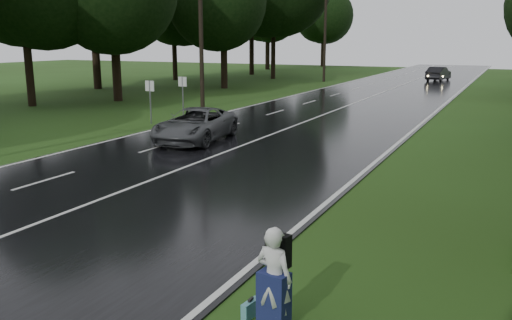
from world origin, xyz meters
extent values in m
plane|color=#264915|center=(0.00, 0.00, 0.00)|extent=(160.00, 160.00, 0.00)
cube|color=black|center=(0.00, 20.00, 0.02)|extent=(12.00, 140.00, 0.04)
cube|color=silver|center=(0.00, 20.00, 0.04)|extent=(0.12, 140.00, 0.01)
imported|color=#494B4E|center=(-2.35, 9.89, 0.76)|extent=(3.10, 5.44, 1.43)
imported|color=black|center=(2.40, 51.32, 0.79)|extent=(2.19, 4.71, 1.50)
imported|color=silver|center=(7.12, -2.83, 0.84)|extent=(0.66, 0.49, 1.67)
cube|color=navy|center=(7.12, -2.83, 0.47)|extent=(0.51, 0.38, 0.94)
cube|color=black|center=(7.09, -2.59, 1.20)|extent=(0.40, 0.26, 0.53)
cube|color=teal|center=(6.65, -2.69, 0.14)|extent=(0.18, 0.41, 0.28)
camera|label=1|loc=(10.19, -9.75, 4.41)|focal=37.44mm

